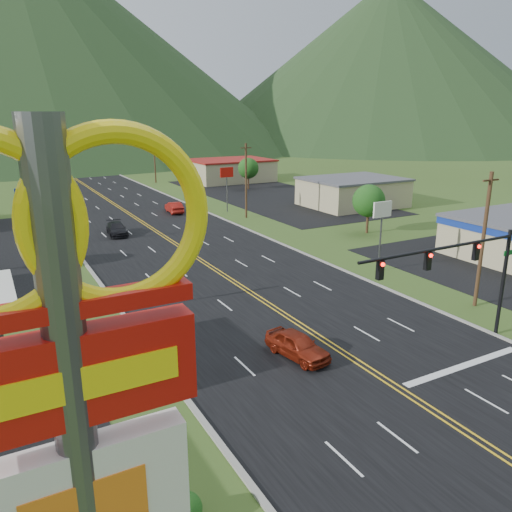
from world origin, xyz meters
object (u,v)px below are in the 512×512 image
traffic_signal (463,265)px  car_dark_mid (117,229)px  streetlight_west (32,179)px  pylon_sign (78,445)px  car_red_far (174,208)px  car_red_near (297,346)px

traffic_signal → car_dark_mid: size_ratio=2.64×
streetlight_west → car_dark_mid: streetlight_west is taller
pylon_sign → traffic_signal: bearing=27.1°
streetlight_west → car_red_far: streetlight_west is taller
pylon_sign → car_red_far: bearing=69.4°
car_red_far → traffic_signal: bearing=95.5°
streetlight_west → car_red_near: size_ratio=2.04×
traffic_signal → streetlight_west: (-18.16, 56.00, -0.15)m
streetlight_west → car_red_near: streetlight_west is taller
pylon_sign → car_dark_mid: (12.40, 51.26, -8.58)m
traffic_signal → car_red_far: (-0.58, 48.80, -4.55)m
car_red_far → car_red_near: bearing=84.0°
pylon_sign → car_red_far: size_ratio=2.94×
pylon_sign → streetlight_west: 68.33m
traffic_signal → car_dark_mid: traffic_signal is taller
pylon_sign → streetlight_west: bearing=85.5°
car_red_far → streetlight_west: bearing=-17.5°
pylon_sign → car_dark_mid: bearing=76.4°
car_dark_mid → traffic_signal: bearing=-69.5°
car_red_near → streetlight_west: bearing=89.7°
car_red_near → car_dark_mid: bearing=83.0°
pylon_sign → streetlight_west: (5.32, 68.00, -4.12)m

